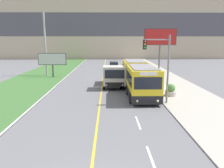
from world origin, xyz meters
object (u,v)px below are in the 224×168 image
object	(u,v)px
traffic_light_mast	(161,61)
billboard_large	(160,39)
planter_round_near	(171,90)
city_bus	(138,77)
car_distant	(114,66)
dump_truck	(114,77)
utility_pole_far	(45,44)
billboard_small	(52,60)
planter_round_second	(159,80)
planter_round_third	(150,74)

from	to	relation	value
traffic_light_mast	billboard_large	world-z (taller)	billboard_large
planter_round_near	city_bus	bearing A→B (deg)	144.35
city_bus	car_distant	xyz separation A→B (m)	(-2.14, 18.16, -0.88)
city_bus	planter_round_near	distance (m)	3.77
billboard_large	planter_round_near	xyz separation A→B (m)	(-2.09, -14.27, -5.07)
dump_truck	utility_pole_far	xyz separation A→B (m)	(-10.38, 9.30, 3.55)
billboard_large	billboard_small	world-z (taller)	billboard_large
car_distant	utility_pole_far	world-z (taller)	utility_pole_far
traffic_light_mast	billboard_large	size ratio (longest dim) A/B	0.81
dump_truck	planter_round_second	distance (m)	5.71
billboard_small	city_bus	bearing A→B (deg)	-40.27
planter_round_near	planter_round_third	xyz separation A→B (m)	(0.01, 10.62, -0.00)
utility_pole_far	billboard_small	size ratio (longest dim) A/B	2.31
car_distant	traffic_light_mast	size ratio (longest dim) A/B	0.73
dump_truck	billboard_large	bearing A→B (deg)	53.06
dump_truck	planter_round_near	world-z (taller)	dump_truck
traffic_light_mast	dump_truck	bearing A→B (deg)	119.31
billboard_small	planter_round_second	world-z (taller)	billboard_small
car_distant	utility_pole_far	distance (m)	13.39
billboard_small	planter_round_third	xyz separation A→B (m)	(14.51, -1.29, -2.01)
car_distant	traffic_light_mast	xyz separation A→B (m)	(3.38, -22.80, 3.08)
billboard_large	billboard_small	distance (m)	17.04
car_distant	city_bus	bearing A→B (deg)	-83.27
utility_pole_far	planter_round_near	xyz separation A→B (m)	(15.86, -13.50, -4.26)
car_distant	planter_round_third	distance (m)	10.93
billboard_large	planter_round_third	world-z (taller)	billboard_large
planter_round_near	traffic_light_mast	bearing A→B (deg)	-124.31
traffic_light_mast	billboard_small	bearing A→B (deg)	131.56
dump_truck	car_distant	xyz separation A→B (m)	(0.39, 16.08, -0.62)
city_bus	billboard_small	size ratio (longest dim) A/B	2.81
billboard_small	planter_round_third	bearing A→B (deg)	-5.07
planter_round_near	planter_round_second	xyz separation A→B (m)	(0.08, 5.31, 0.04)
city_bus	planter_round_third	xyz separation A→B (m)	(2.96, 8.50, -0.97)
city_bus	traffic_light_mast	world-z (taller)	traffic_light_mast
city_bus	dump_truck	world-z (taller)	city_bus
planter_round_third	billboard_small	bearing A→B (deg)	174.93
utility_pole_far	billboard_large	xyz separation A→B (m)	(17.95, 0.78, 0.81)
traffic_light_mast	planter_round_near	world-z (taller)	traffic_light_mast
city_bus	billboard_large	world-z (taller)	billboard_large
billboard_large	planter_round_third	xyz separation A→B (m)	(-2.08, -3.66, -5.08)
utility_pole_far	billboard_small	distance (m)	3.07
city_bus	billboard_large	distance (m)	13.78
city_bus	planter_round_second	xyz separation A→B (m)	(3.04, 3.19, -0.93)
city_bus	planter_round_third	world-z (taller)	city_bus
billboard_small	planter_round_near	size ratio (longest dim) A/B	3.49
planter_round_near	billboard_small	bearing A→B (deg)	140.62
city_bus	car_distant	world-z (taller)	city_bus
billboard_small	traffic_light_mast	bearing A→B (deg)	-48.44
billboard_large	billboard_small	size ratio (longest dim) A/B	1.75
city_bus	dump_truck	bearing A→B (deg)	140.62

